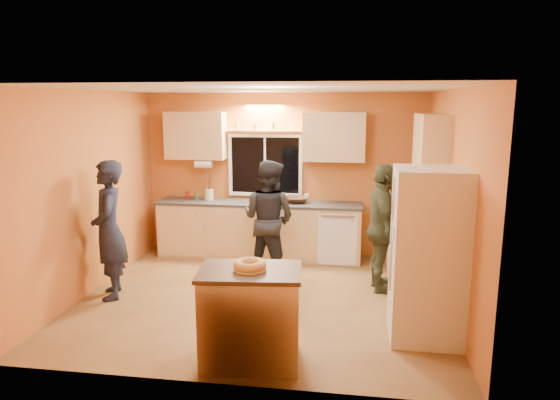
% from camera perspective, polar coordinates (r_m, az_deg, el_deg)
% --- Properties ---
extents(ground, '(4.50, 4.50, 0.00)m').
position_cam_1_polar(ground, '(6.47, -2.09, -11.11)').
color(ground, brown).
rests_on(ground, ground).
extents(room_shell, '(4.54, 4.04, 2.61)m').
position_cam_1_polar(room_shell, '(6.43, -0.47, 3.71)').
color(room_shell, '#C87233').
rests_on(room_shell, ground).
extents(back_counter, '(4.23, 0.62, 0.90)m').
position_cam_1_polar(back_counter, '(7.92, 0.22, -3.48)').
color(back_counter, tan).
rests_on(back_counter, ground).
extents(right_counter, '(0.62, 1.84, 0.90)m').
position_cam_1_polar(right_counter, '(6.74, 15.32, -6.50)').
color(right_counter, tan).
rests_on(right_counter, ground).
extents(refrigerator, '(0.72, 0.70, 1.80)m').
position_cam_1_polar(refrigerator, '(5.37, 16.54, -6.06)').
color(refrigerator, silver).
rests_on(refrigerator, ground).
extents(island, '(1.01, 0.74, 0.92)m').
position_cam_1_polar(island, '(4.84, -3.39, -13.03)').
color(island, tan).
rests_on(island, ground).
extents(bundt_pastry, '(0.31, 0.31, 0.09)m').
position_cam_1_polar(bundt_pastry, '(4.66, -3.46, -7.42)').
color(bundt_pastry, '#B9844C').
rests_on(bundt_pastry, island).
extents(person_left, '(0.64, 0.75, 1.75)m').
position_cam_1_polar(person_left, '(6.61, -18.96, -3.26)').
color(person_left, black).
rests_on(person_left, ground).
extents(person_center, '(0.98, 0.89, 1.66)m').
position_cam_1_polar(person_center, '(7.03, -1.32, -2.18)').
color(person_center, black).
rests_on(person_center, ground).
extents(person_right, '(0.53, 1.03, 1.68)m').
position_cam_1_polar(person_right, '(6.60, 11.61, -3.19)').
color(person_right, '#303421').
rests_on(person_right, ground).
extents(mixing_bowl, '(0.40, 0.40, 0.09)m').
position_cam_1_polar(mixing_bowl, '(7.82, 1.85, 0.02)').
color(mixing_bowl, black).
rests_on(mixing_bowl, back_counter).
extents(utensil_crock, '(0.14, 0.14, 0.17)m').
position_cam_1_polar(utensil_crock, '(8.11, -8.11, 0.61)').
color(utensil_crock, beige).
rests_on(utensil_crock, back_counter).
extents(potted_plant, '(0.35, 0.32, 0.33)m').
position_cam_1_polar(potted_plant, '(6.11, 15.54, -2.34)').
color(potted_plant, gray).
rests_on(potted_plant, right_counter).
extents(red_box, '(0.19, 0.16, 0.07)m').
position_cam_1_polar(red_box, '(6.66, 14.82, -2.37)').
color(red_box, maroon).
rests_on(red_box, right_counter).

